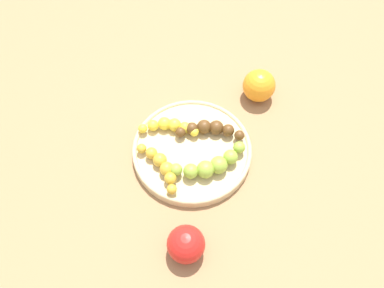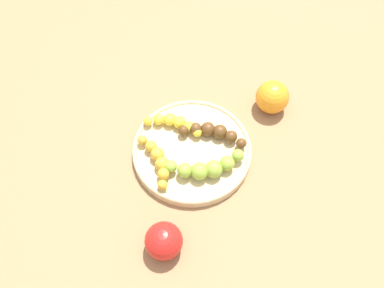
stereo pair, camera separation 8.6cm
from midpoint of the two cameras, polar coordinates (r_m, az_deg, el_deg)
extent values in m
plane|color=#936D47|center=(0.89, -2.75, -1.48)|extent=(2.40, 2.40, 0.00)
cylinder|color=#D1B784|center=(0.88, -2.77, -1.20)|extent=(0.26, 0.26, 0.02)
torus|color=#D1B784|center=(0.88, -2.80, -0.91)|extent=(0.26, 0.26, 0.01)
sphere|color=#8CAD38|center=(0.83, -5.18, -3.83)|extent=(0.03, 0.03, 0.03)
sphere|color=#8CAD38|center=(0.83, -3.13, -4.06)|extent=(0.03, 0.03, 0.03)
sphere|color=#8CAD38|center=(0.83, -1.06, -3.83)|extent=(0.04, 0.04, 0.04)
sphere|color=#8CAD38|center=(0.83, 0.87, -3.15)|extent=(0.04, 0.04, 0.04)
sphere|color=#8CAD38|center=(0.84, 2.52, -2.08)|extent=(0.03, 0.03, 0.03)
sphere|color=#8CAD38|center=(0.86, 3.76, -0.72)|extent=(0.03, 0.03, 0.03)
sphere|color=#593819|center=(0.88, 3.86, 0.99)|extent=(0.02, 0.02, 0.02)
sphere|color=#593819|center=(0.88, 2.31, 1.69)|extent=(0.03, 0.03, 0.03)
sphere|color=#593819|center=(0.88, 0.65, 2.09)|extent=(0.03, 0.03, 0.03)
sphere|color=#593819|center=(0.89, -1.07, 2.18)|extent=(0.03, 0.03, 0.03)
sphere|color=#593819|center=(0.88, -2.78, 1.96)|extent=(0.03, 0.03, 0.03)
sphere|color=#593819|center=(0.88, -4.41, 1.43)|extent=(0.02, 0.02, 0.02)
sphere|color=yellow|center=(0.88, -2.46, 1.47)|extent=(0.02, 0.02, 0.02)
sphere|color=yellow|center=(0.89, -3.77, 2.10)|extent=(0.02, 0.02, 0.02)
sphere|color=yellow|center=(0.89, -5.20, 2.47)|extent=(0.03, 0.03, 0.03)
sphere|color=yellow|center=(0.90, -6.69, 2.56)|extent=(0.03, 0.03, 0.03)
sphere|color=yellow|center=(0.90, -8.19, 2.37)|extent=(0.02, 0.02, 0.02)
sphere|color=yellow|center=(0.90, -9.62, 1.91)|extent=(0.02, 0.02, 0.02)
sphere|color=gold|center=(0.82, -5.85, -6.56)|extent=(0.02, 0.02, 0.02)
sphere|color=gold|center=(0.83, -6.01, -5.05)|extent=(0.03, 0.03, 0.03)
sphere|color=gold|center=(0.84, -6.54, -3.66)|extent=(0.03, 0.03, 0.03)
sphere|color=gold|center=(0.85, -7.39, -2.47)|extent=(0.03, 0.03, 0.03)
sphere|color=gold|center=(0.86, -8.52, -1.52)|extent=(0.03, 0.03, 0.03)
sphere|color=gold|center=(0.87, -9.86, -0.86)|extent=(0.02, 0.02, 0.02)
sphere|color=red|center=(0.78, -4.11, -14.07)|extent=(0.07, 0.07, 0.07)
sphere|color=orange|center=(0.96, 6.79, 7.90)|extent=(0.08, 0.08, 0.08)
camera|label=1|loc=(0.04, -92.87, -4.78)|focal=38.23mm
camera|label=2|loc=(0.04, 87.13, 4.78)|focal=38.23mm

